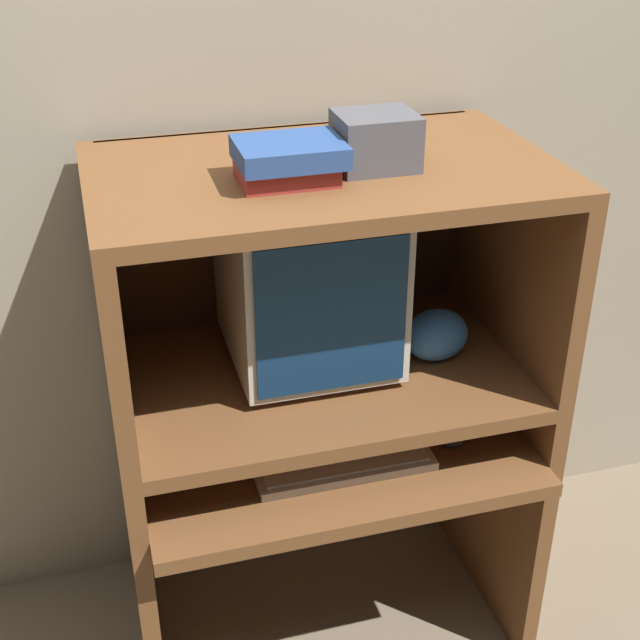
{
  "coord_description": "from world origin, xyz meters",
  "views": [
    {
      "loc": [
        -0.5,
        -1.42,
        1.93
      ],
      "look_at": [
        -0.01,
        0.31,
        0.94
      ],
      "focal_mm": 50.0,
      "sensor_mm": 36.0,
      "label": 1
    }
  ],
  "objects_px": {
    "snack_bag": "(436,335)",
    "storage_box": "(376,141)",
    "keyboard": "(343,464)",
    "mouse": "(452,440)",
    "crt_monitor": "(307,279)",
    "book_stack": "(288,160)"
  },
  "relations": [
    {
      "from": "crt_monitor",
      "to": "storage_box",
      "type": "xyz_separation_m",
      "value": [
        0.12,
        -0.1,
        0.35
      ]
    },
    {
      "from": "mouse",
      "to": "crt_monitor",
      "type": "bearing_deg",
      "value": 141.55
    },
    {
      "from": "mouse",
      "to": "snack_bag",
      "type": "relative_size",
      "value": 0.4
    },
    {
      "from": "snack_bag",
      "to": "storage_box",
      "type": "relative_size",
      "value": 0.96
    },
    {
      "from": "snack_bag",
      "to": "storage_box",
      "type": "bearing_deg",
      "value": -174.78
    },
    {
      "from": "keyboard",
      "to": "storage_box",
      "type": "height_order",
      "value": "storage_box"
    },
    {
      "from": "keyboard",
      "to": "mouse",
      "type": "bearing_deg",
      "value": 2.67
    },
    {
      "from": "mouse",
      "to": "snack_bag",
      "type": "height_order",
      "value": "snack_bag"
    },
    {
      "from": "crt_monitor",
      "to": "mouse",
      "type": "xyz_separation_m",
      "value": [
        0.29,
        -0.23,
        -0.36
      ]
    },
    {
      "from": "mouse",
      "to": "storage_box",
      "type": "height_order",
      "value": "storage_box"
    },
    {
      "from": "keyboard",
      "to": "mouse",
      "type": "distance_m",
      "value": 0.28
    },
    {
      "from": "keyboard",
      "to": "snack_bag",
      "type": "bearing_deg",
      "value": 29.32
    },
    {
      "from": "mouse",
      "to": "storage_box",
      "type": "relative_size",
      "value": 0.38
    },
    {
      "from": "crt_monitor",
      "to": "keyboard",
      "type": "height_order",
      "value": "crt_monitor"
    },
    {
      "from": "keyboard",
      "to": "snack_bag",
      "type": "xyz_separation_m",
      "value": [
        0.28,
        0.16,
        0.21
      ]
    },
    {
      "from": "snack_bag",
      "to": "storage_box",
      "type": "height_order",
      "value": "storage_box"
    },
    {
      "from": "snack_bag",
      "to": "book_stack",
      "type": "xyz_separation_m",
      "value": [
        -0.37,
        -0.05,
        0.49
      ]
    },
    {
      "from": "keyboard",
      "to": "storage_box",
      "type": "xyz_separation_m",
      "value": [
        0.11,
        0.14,
        0.71
      ]
    },
    {
      "from": "crt_monitor",
      "to": "snack_bag",
      "type": "xyz_separation_m",
      "value": [
        0.3,
        -0.09,
        -0.15
      ]
    },
    {
      "from": "keyboard",
      "to": "crt_monitor",
      "type": "bearing_deg",
      "value": 93.76
    },
    {
      "from": "crt_monitor",
      "to": "keyboard",
      "type": "bearing_deg",
      "value": -86.24
    },
    {
      "from": "keyboard",
      "to": "book_stack",
      "type": "xyz_separation_m",
      "value": [
        -0.09,
        0.11,
        0.7
      ]
    }
  ]
}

